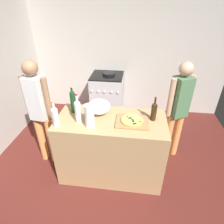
{
  "coord_description": "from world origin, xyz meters",
  "views": [
    {
      "loc": [
        0.3,
        -1.22,
        2.24
      ],
      "look_at": [
        0.04,
        0.83,
        0.99
      ],
      "focal_mm": 29.92,
      "sensor_mm": 36.0,
      "label": 1
    }
  ],
  "objects_px": {
    "mixing_bowl": "(99,107)",
    "person_in_stripes": "(40,109)",
    "stove": "(107,96)",
    "wine_bottle_dark": "(78,110)",
    "paper_towel_roll": "(89,116)",
    "wine_bottle_amber": "(55,116)",
    "wine_bottle_clear": "(154,111)",
    "wine_bottle_green": "(73,101)",
    "pizza": "(132,120)",
    "person_in_red": "(178,108)"
  },
  "relations": [
    {
      "from": "pizza",
      "to": "mixing_bowl",
      "type": "bearing_deg",
      "value": 159.09
    },
    {
      "from": "mixing_bowl",
      "to": "wine_bottle_clear",
      "type": "height_order",
      "value": "wine_bottle_clear"
    },
    {
      "from": "wine_bottle_green",
      "to": "person_in_stripes",
      "type": "xyz_separation_m",
      "value": [
        -0.5,
        0.0,
        -0.17
      ]
    },
    {
      "from": "wine_bottle_dark",
      "to": "wine_bottle_clear",
      "type": "height_order",
      "value": "wine_bottle_dark"
    },
    {
      "from": "paper_towel_roll",
      "to": "wine_bottle_green",
      "type": "bearing_deg",
      "value": 134.22
    },
    {
      "from": "pizza",
      "to": "paper_towel_roll",
      "type": "distance_m",
      "value": 0.53
    },
    {
      "from": "pizza",
      "to": "stove",
      "type": "bearing_deg",
      "value": 109.03
    },
    {
      "from": "person_in_red",
      "to": "wine_bottle_clear",
      "type": "bearing_deg",
      "value": -132.91
    },
    {
      "from": "pizza",
      "to": "wine_bottle_amber",
      "type": "bearing_deg",
      "value": -168.05
    },
    {
      "from": "wine_bottle_clear",
      "to": "person_in_red",
      "type": "bearing_deg",
      "value": 47.09
    },
    {
      "from": "person_in_red",
      "to": "paper_towel_roll",
      "type": "bearing_deg",
      "value": -150.17
    },
    {
      "from": "wine_bottle_dark",
      "to": "wine_bottle_green",
      "type": "xyz_separation_m",
      "value": [
        -0.13,
        0.22,
        0.01
      ]
    },
    {
      "from": "paper_towel_roll",
      "to": "wine_bottle_dark",
      "type": "distance_m",
      "value": 0.18
    },
    {
      "from": "stove",
      "to": "paper_towel_roll",
      "type": "bearing_deg",
      "value": -87.93
    },
    {
      "from": "person_in_stripes",
      "to": "person_in_red",
      "type": "xyz_separation_m",
      "value": [
        1.93,
        0.35,
        -0.03
      ]
    },
    {
      "from": "mixing_bowl",
      "to": "paper_towel_roll",
      "type": "bearing_deg",
      "value": -98.77
    },
    {
      "from": "wine_bottle_green",
      "to": "stove",
      "type": "height_order",
      "value": "wine_bottle_green"
    },
    {
      "from": "paper_towel_roll",
      "to": "stove",
      "type": "distance_m",
      "value": 1.87
    },
    {
      "from": "mixing_bowl",
      "to": "stove",
      "type": "distance_m",
      "value": 1.56
    },
    {
      "from": "wine_bottle_green",
      "to": "stove",
      "type": "bearing_deg",
      "value": 81.26
    },
    {
      "from": "person_in_stripes",
      "to": "wine_bottle_clear",
      "type": "bearing_deg",
      "value": -2.35
    },
    {
      "from": "mixing_bowl",
      "to": "wine_bottle_green",
      "type": "relative_size",
      "value": 0.84
    },
    {
      "from": "wine_bottle_dark",
      "to": "pizza",
      "type": "bearing_deg",
      "value": 5.48
    },
    {
      "from": "wine_bottle_dark",
      "to": "wine_bottle_green",
      "type": "height_order",
      "value": "wine_bottle_dark"
    },
    {
      "from": "pizza",
      "to": "person_in_red",
      "type": "xyz_separation_m",
      "value": [
        0.65,
        0.51,
        -0.07
      ]
    },
    {
      "from": "wine_bottle_green",
      "to": "stove",
      "type": "xyz_separation_m",
      "value": [
        0.23,
        1.47,
        -0.63
      ]
    },
    {
      "from": "stove",
      "to": "wine_bottle_dark",
      "type": "bearing_deg",
      "value": -93.29
    },
    {
      "from": "paper_towel_roll",
      "to": "wine_bottle_green",
      "type": "xyz_separation_m",
      "value": [
        -0.29,
        0.3,
        0.03
      ]
    },
    {
      "from": "mixing_bowl",
      "to": "person_in_stripes",
      "type": "xyz_separation_m",
      "value": [
        -0.84,
        -0.01,
        -0.1
      ]
    },
    {
      "from": "pizza",
      "to": "wine_bottle_green",
      "type": "height_order",
      "value": "wine_bottle_green"
    },
    {
      "from": "wine_bottle_dark",
      "to": "wine_bottle_clear",
      "type": "distance_m",
      "value": 0.93
    },
    {
      "from": "mixing_bowl",
      "to": "person_in_red",
      "type": "relative_size",
      "value": 0.2
    },
    {
      "from": "wine_bottle_amber",
      "to": "person_in_stripes",
      "type": "distance_m",
      "value": 0.54
    },
    {
      "from": "person_in_stripes",
      "to": "paper_towel_roll",
      "type": "bearing_deg",
      "value": -20.85
    },
    {
      "from": "mixing_bowl",
      "to": "wine_bottle_clear",
      "type": "bearing_deg",
      "value": -6.2
    },
    {
      "from": "paper_towel_roll",
      "to": "wine_bottle_dark",
      "type": "relative_size",
      "value": 0.78
    },
    {
      "from": "stove",
      "to": "mixing_bowl",
      "type": "bearing_deg",
      "value": -85.58
    },
    {
      "from": "wine_bottle_dark",
      "to": "person_in_stripes",
      "type": "distance_m",
      "value": 0.69
    },
    {
      "from": "stove",
      "to": "wine_bottle_amber",
      "type": "bearing_deg",
      "value": -100.43
    },
    {
      "from": "paper_towel_roll",
      "to": "person_in_stripes",
      "type": "relative_size",
      "value": 0.18
    },
    {
      "from": "wine_bottle_dark",
      "to": "mixing_bowl",
      "type": "bearing_deg",
      "value": 48.23
    },
    {
      "from": "wine_bottle_amber",
      "to": "stove",
      "type": "height_order",
      "value": "wine_bottle_amber"
    },
    {
      "from": "wine_bottle_clear",
      "to": "stove",
      "type": "height_order",
      "value": "wine_bottle_clear"
    },
    {
      "from": "mixing_bowl",
      "to": "person_in_stripes",
      "type": "distance_m",
      "value": 0.84
    },
    {
      "from": "wine_bottle_amber",
      "to": "wine_bottle_green",
      "type": "xyz_separation_m",
      "value": [
        0.11,
        0.34,
        0.03
      ]
    },
    {
      "from": "pizza",
      "to": "wine_bottle_amber",
      "type": "xyz_separation_m",
      "value": [
        -0.89,
        -0.19,
        0.11
      ]
    },
    {
      "from": "wine_bottle_dark",
      "to": "person_in_red",
      "type": "xyz_separation_m",
      "value": [
        1.3,
        0.58,
        -0.2
      ]
    },
    {
      "from": "pizza",
      "to": "wine_bottle_dark",
      "type": "distance_m",
      "value": 0.67
    },
    {
      "from": "paper_towel_roll",
      "to": "wine_bottle_amber",
      "type": "xyz_separation_m",
      "value": [
        -0.4,
        -0.05,
        -0.0
      ]
    },
    {
      "from": "pizza",
      "to": "mixing_bowl",
      "type": "distance_m",
      "value": 0.48
    }
  ]
}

